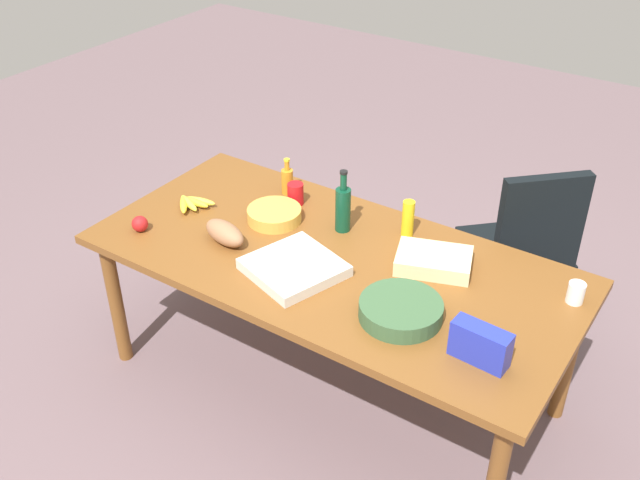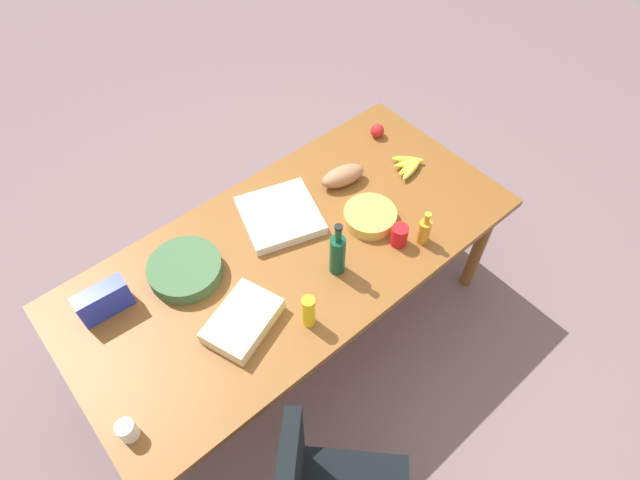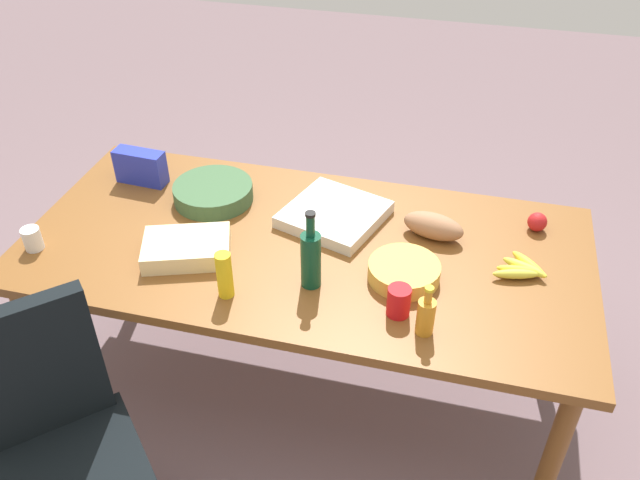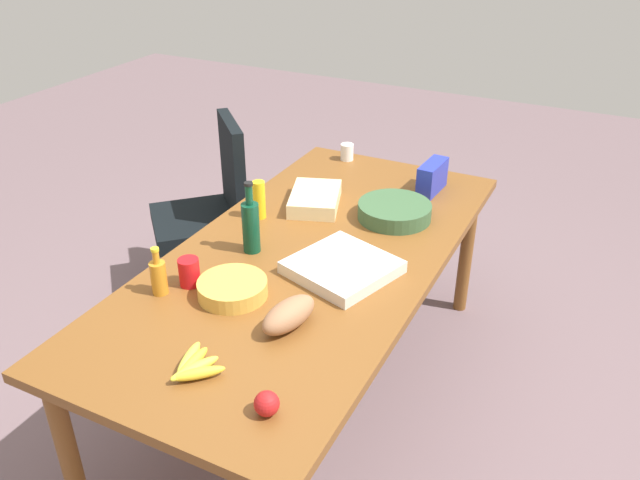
% 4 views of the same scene
% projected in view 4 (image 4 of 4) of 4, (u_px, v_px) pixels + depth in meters
% --- Properties ---
extents(ground_plane, '(10.00, 10.00, 0.00)m').
position_uv_depth(ground_plane, '(310.00, 394.00, 3.06)').
color(ground_plane, '#6E595E').
extents(conference_table, '(2.18, 1.04, 0.77)m').
position_uv_depth(conference_table, '(309.00, 268.00, 2.72)').
color(conference_table, brown).
rests_on(conference_table, ground).
extents(office_chair, '(0.68, 0.68, 1.01)m').
position_uv_depth(office_chair, '(209.00, 229.00, 3.66)').
color(office_chair, gray).
rests_on(office_chair, ground).
extents(bread_loaf, '(0.26, 0.16, 0.10)m').
position_uv_depth(bread_loaf, '(289.00, 315.00, 2.22)').
color(bread_loaf, '#9B6B49').
rests_on(bread_loaf, conference_table).
extents(banana_bunch, '(0.20, 0.18, 0.04)m').
position_uv_depth(banana_bunch, '(193.00, 366.00, 2.03)').
color(banana_bunch, yellow).
rests_on(banana_bunch, conference_table).
extents(salad_bowl, '(0.38, 0.38, 0.07)m').
position_uv_depth(salad_bowl, '(395.00, 211.00, 2.94)').
color(salad_bowl, '#395C38').
rests_on(salad_bowl, conference_table).
extents(sheet_cake, '(0.38, 0.31, 0.07)m').
position_uv_depth(sheet_cake, '(315.00, 199.00, 3.05)').
color(sheet_cake, beige).
rests_on(sheet_cake, conference_table).
extents(pizza_box, '(0.45, 0.45, 0.05)m').
position_uv_depth(pizza_box, '(342.00, 267.00, 2.54)').
color(pizza_box, silver).
rests_on(pizza_box, conference_table).
extents(chip_bowl, '(0.30, 0.30, 0.06)m').
position_uv_depth(chip_bowl, '(233.00, 288.00, 2.40)').
color(chip_bowl, gold).
rests_on(chip_bowl, conference_table).
extents(apple_red, '(0.08, 0.08, 0.08)m').
position_uv_depth(apple_red, '(267.00, 404.00, 1.87)').
color(apple_red, red).
rests_on(apple_red, conference_table).
extents(paper_cup, '(0.08, 0.08, 0.09)m').
position_uv_depth(paper_cup, '(347.00, 152.00, 3.54)').
color(paper_cup, white).
rests_on(paper_cup, conference_table).
extents(red_solo_cup, '(0.09, 0.09, 0.11)m').
position_uv_depth(red_solo_cup, '(189.00, 272.00, 2.45)').
color(red_solo_cup, red).
rests_on(red_solo_cup, conference_table).
extents(dressing_bottle, '(0.07, 0.07, 0.19)m').
position_uv_depth(dressing_bottle, '(159.00, 276.00, 2.39)').
color(dressing_bottle, orange).
rests_on(dressing_bottle, conference_table).
extents(mustard_bottle, '(0.06, 0.06, 0.18)m').
position_uv_depth(mustard_bottle, '(259.00, 200.00, 2.92)').
color(mustard_bottle, yellow).
rests_on(mustard_bottle, conference_table).
extents(chip_bag_blue, '(0.22, 0.09, 0.15)m').
position_uv_depth(chip_bag_blue, '(432.00, 177.00, 3.17)').
color(chip_bag_blue, '#2534B9').
rests_on(chip_bag_blue, conference_table).
extents(wine_bottle, '(0.08, 0.08, 0.31)m').
position_uv_depth(wine_bottle, '(251.00, 225.00, 2.64)').
color(wine_bottle, '#0D412A').
rests_on(wine_bottle, conference_table).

